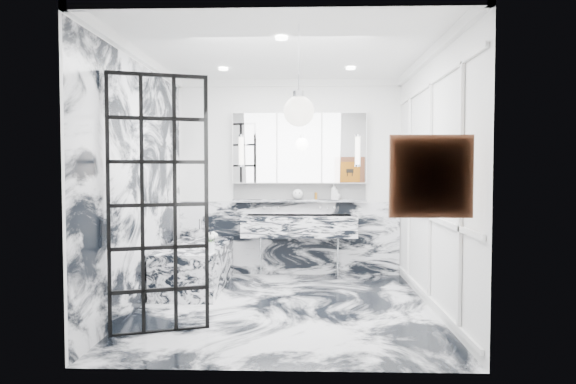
{
  "coord_description": "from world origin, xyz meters",
  "views": [
    {
      "loc": [
        0.22,
        -5.59,
        1.52
      ],
      "look_at": [
        0.03,
        0.5,
        1.25
      ],
      "focal_mm": 32.0,
      "sensor_mm": 36.0,
      "label": 1
    }
  ],
  "objects_px": {
    "crittall_door": "(159,205)",
    "trough_sink": "(299,226)",
    "bathtub": "(195,266)",
    "mirror_cabinet": "(299,148)"
  },
  "relations": [
    {
      "from": "trough_sink",
      "to": "crittall_door",
      "type": "bearing_deg",
      "value": -117.33
    },
    {
      "from": "crittall_door",
      "to": "bathtub",
      "type": "bearing_deg",
      "value": 72.95
    },
    {
      "from": "crittall_door",
      "to": "mirror_cabinet",
      "type": "relative_size",
      "value": 1.25
    },
    {
      "from": "crittall_door",
      "to": "trough_sink",
      "type": "relative_size",
      "value": 1.49
    },
    {
      "from": "trough_sink",
      "to": "mirror_cabinet",
      "type": "bearing_deg",
      "value": 90.0
    },
    {
      "from": "trough_sink",
      "to": "mirror_cabinet",
      "type": "xyz_separation_m",
      "value": [
        -0.0,
        0.17,
        1.09
      ]
    },
    {
      "from": "crittall_door",
      "to": "trough_sink",
      "type": "xyz_separation_m",
      "value": [
        1.27,
        2.46,
        -0.46
      ]
    },
    {
      "from": "bathtub",
      "to": "trough_sink",
      "type": "bearing_deg",
      "value": 26.48
    },
    {
      "from": "crittall_door",
      "to": "bathtub",
      "type": "xyz_separation_m",
      "value": [
        -0.05,
        1.8,
        -0.91
      ]
    },
    {
      "from": "crittall_door",
      "to": "trough_sink",
      "type": "height_order",
      "value": "crittall_door"
    }
  ]
}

